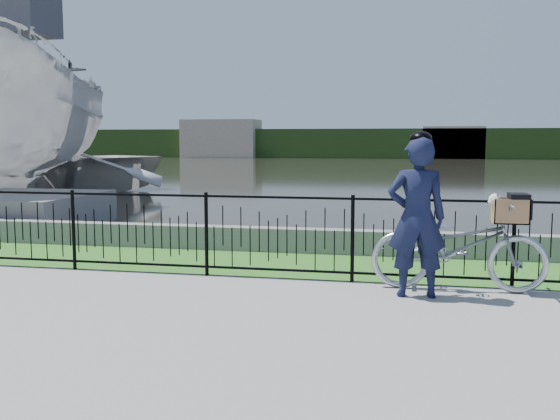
% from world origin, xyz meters
% --- Properties ---
extents(ground, '(120.00, 120.00, 0.00)m').
position_xyz_m(ground, '(0.00, 0.00, 0.00)').
color(ground, gray).
rests_on(ground, ground).
extents(grass_strip, '(60.00, 2.00, 0.01)m').
position_xyz_m(grass_strip, '(0.00, 2.60, 0.00)').
color(grass_strip, '#347123').
rests_on(grass_strip, ground).
extents(water, '(120.00, 120.00, 0.00)m').
position_xyz_m(water, '(0.00, 33.00, 0.00)').
color(water, '#27261E').
rests_on(water, ground).
extents(quay_wall, '(60.00, 0.30, 0.40)m').
position_xyz_m(quay_wall, '(0.00, 3.60, 0.20)').
color(quay_wall, slate).
rests_on(quay_wall, ground).
extents(fence, '(14.00, 0.06, 1.15)m').
position_xyz_m(fence, '(0.00, 1.60, 0.58)').
color(fence, black).
rests_on(fence, ground).
extents(far_treeline, '(120.00, 6.00, 3.00)m').
position_xyz_m(far_treeline, '(0.00, 60.00, 1.50)').
color(far_treeline, '#253E17').
rests_on(far_treeline, ground).
extents(far_building_left, '(8.00, 4.00, 4.00)m').
position_xyz_m(far_building_left, '(-18.00, 58.00, 2.00)').
color(far_building_left, '#A99988').
rests_on(far_building_left, ground).
extents(far_building_right, '(6.00, 3.00, 3.20)m').
position_xyz_m(far_building_right, '(6.00, 58.50, 1.60)').
color(far_building_right, '#A99988').
rests_on(far_building_right, ground).
extents(bicycle_rig, '(2.12, 0.74, 1.24)m').
position_xyz_m(bicycle_rig, '(2.33, 1.40, 0.57)').
color(bicycle_rig, '#AAB0B6').
rests_on(bicycle_rig, ground).
extents(cyclist, '(0.75, 0.54, 1.96)m').
position_xyz_m(cyclist, '(1.81, 0.98, 0.97)').
color(cyclist, '#121733').
rests_on(cyclist, ground).
extents(boat_near, '(7.73, 12.52, 6.33)m').
position_xyz_m(boat_near, '(-9.18, 9.41, 2.34)').
color(boat_near, '#B1B1B1').
rests_on(boat_near, water).
extents(boat_far, '(10.77, 11.88, 2.02)m').
position_xyz_m(boat_far, '(-11.06, 12.24, 1.01)').
color(boat_far, '#B1B1B1').
rests_on(boat_far, water).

